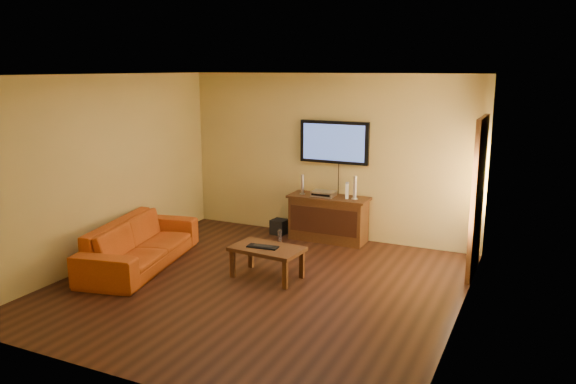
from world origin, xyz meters
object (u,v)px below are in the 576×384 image
Objects in this scene: subwoofer at (279,227)px; keyboard at (263,247)px; game_console at (347,191)px; speaker_left at (302,185)px; coffee_table at (267,252)px; sofa at (140,236)px; television at (334,142)px; bottle at (280,235)px; av_receiver at (324,194)px; media_console at (328,218)px; speaker_right at (355,189)px.

keyboard reaches higher than subwoofer.
speaker_left is at bearing 166.40° from game_console.
keyboard is (-0.05, -0.03, 0.07)m from coffee_table.
sofa is at bearing -111.91° from subwoofer.
sofa is at bearing -152.75° from game_console.
keyboard is (0.70, -1.95, 0.32)m from subwoofer.
speaker_left is at bearing -152.15° from television.
bottle is at bearing -47.06° from sofa.
av_receiver is 1.04m from subwoofer.
media_console is at bearing -90.00° from television.
sofa reaches higher than av_receiver.
game_console reaches higher than sofa.
coffee_table is 2.06m from game_console.
speaker_right is 1.49× the size of subwoofer.
speaker_left is at bearing -46.89° from sofa.
sofa is 1.85m from keyboard.
speaker_right is 0.87× the size of keyboard.
media_console is 0.58m from game_console.
keyboard is at bearing -107.75° from speaker_right.
speaker_left reaches higher than sofa.
keyboard is (-0.63, -1.96, -0.47)m from speaker_right.
subwoofer is at bearing 164.21° from game_console.
bottle is at bearing -147.87° from av_receiver.
subwoofer is (-0.89, -0.22, -1.48)m from television.
subwoofer is at bearing 109.90° from keyboard.
coffee_table is 4.07× the size of game_console.
television is 3.14× the size of speaker_right.
speaker_right is (0.58, 1.92, 0.54)m from coffee_table.
television reaches higher than subwoofer.
sofa is (-2.01, -2.26, 0.06)m from media_console.
sofa is at bearing -170.73° from keyboard.
media_console is 1.12× the size of television.
av_receiver reaches higher than media_console.
television is 0.53× the size of sofa.
speaker_right is at bearing 1.89° from av_receiver.
coffee_table is at bearing -94.04° from media_console.
speaker_right is (0.90, 0.03, 0.02)m from speaker_left.
coffee_table is 1.90m from sofa.
speaker_left is at bearing -177.07° from av_receiver.
coffee_table is 2.68× the size of av_receiver.
bottle is at bearing -161.24° from speaker_right.
game_console reaches higher than coffee_table.
sofa is at bearing -124.91° from speaker_left.
bottle is at bearing 110.05° from coffee_table.
media_console is at bearing -53.64° from sofa.
coffee_table is at bearing -93.65° from television.
av_receiver is 1.98m from keyboard.
speaker_left is 1.57× the size of bottle.
keyboard is (1.82, 0.30, 0.01)m from sofa.
av_receiver is 0.99m from bottle.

